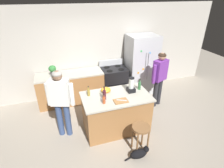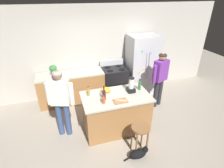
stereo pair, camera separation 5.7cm
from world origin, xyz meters
name	(u,v)px [view 1 (the left image)]	position (x,y,z in m)	size (l,w,h in m)	color
ground_plane	(116,127)	(0.00, 0.00, 0.00)	(14.00, 14.00, 0.00)	#9E9384
back_wall	(95,52)	(0.00, 1.95, 1.35)	(8.00, 0.10, 2.70)	#BCB7AD
kitchen_island	(116,112)	(0.00, 0.00, 0.46)	(1.53, 0.89, 0.91)	#9E6B3D
back_counter_run	(73,87)	(-0.80, 1.55, 0.46)	(2.00, 0.64, 0.91)	#9E6B3D
refrigerator	(141,65)	(1.35, 1.50, 0.93)	(0.90, 0.73, 1.86)	#B7BABF
stove_range	(114,82)	(0.45, 1.52, 0.47)	(0.76, 0.65, 1.09)	black
person_by_island_left	(61,99)	(-1.19, 0.17, 0.97)	(0.59, 0.34, 1.61)	#384C7A
person_by_sink_right	(160,75)	(1.46, 0.59, 0.96)	(0.58, 0.35, 1.59)	#26262B
bar_stool	(141,132)	(0.24, -0.81, 0.49)	(0.36, 0.36, 0.63)	brown
cat	(139,153)	(0.16, -0.98, 0.11)	(0.52, 0.18, 0.26)	black
potted_plant	(52,70)	(-1.30, 1.55, 1.09)	(0.20, 0.20, 0.30)	#4C4C51
blender_appliance	(131,86)	(0.39, 0.07, 1.07)	(0.17, 0.17, 0.36)	black
bottle_wine	(104,95)	(-0.29, -0.05, 1.03)	(0.08, 0.08, 0.32)	#471923
bottle_vinegar	(89,92)	(-0.58, 0.20, 1.00)	(0.06, 0.06, 0.24)	olive
bottle_olive_oil	(139,85)	(0.62, 0.12, 1.01)	(0.07, 0.07, 0.28)	#2D6638
bottle_cooking_sauce	(104,100)	(-0.34, -0.20, 0.99)	(0.06, 0.06, 0.22)	#B24C26
mixing_bowl	(106,90)	(-0.17, 0.24, 0.96)	(0.23, 0.23, 0.10)	orange
cutting_board	(121,101)	(0.02, -0.24, 0.92)	(0.30, 0.20, 0.02)	#9E6B3D
chef_knife	(122,100)	(0.04, -0.24, 0.94)	(0.22, 0.03, 0.01)	#B7BABF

